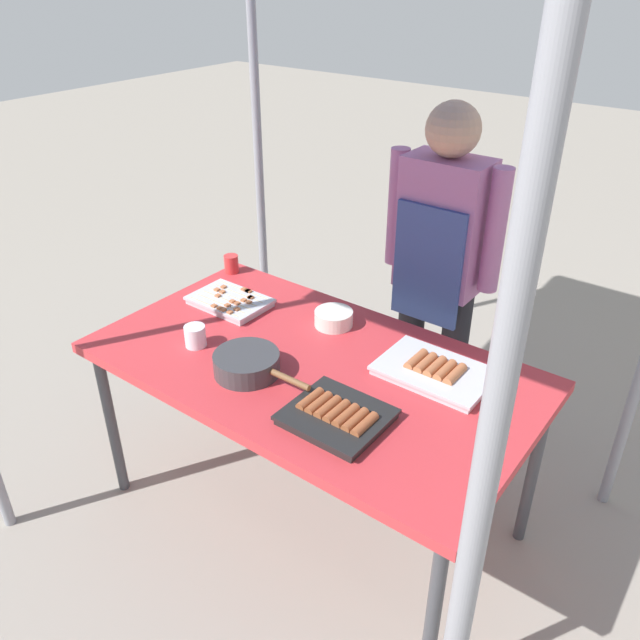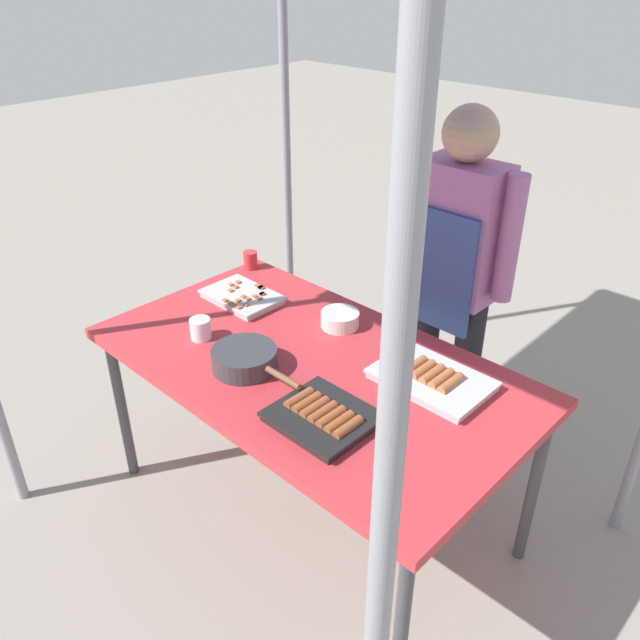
{
  "view_description": "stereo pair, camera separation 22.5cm",
  "coord_description": "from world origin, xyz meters",
  "px_view_note": "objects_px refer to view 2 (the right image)",
  "views": [
    {
      "loc": [
        1.18,
        -1.51,
        2.03
      ],
      "look_at": [
        0.0,
        0.05,
        0.9
      ],
      "focal_mm": 35.82,
      "sensor_mm": 36.0,
      "label": 1
    },
    {
      "loc": [
        1.35,
        -1.36,
        2.03
      ],
      "look_at": [
        0.0,
        0.05,
        0.9
      ],
      "focal_mm": 35.82,
      "sensor_mm": 36.0,
      "label": 2
    }
  ],
  "objects_px": {
    "tray_grilled_sausages": "(432,379)",
    "drink_cup_by_wok": "(250,260)",
    "condiment_bowl": "(340,319)",
    "vendor_woman": "(455,265)",
    "drink_cup_near_edge": "(201,329)",
    "stall_table": "(311,373)",
    "tray_pork_links": "(323,416)",
    "tray_meat_skewers": "(242,297)",
    "cooking_wok": "(245,358)"
  },
  "relations": [
    {
      "from": "stall_table",
      "to": "cooking_wok",
      "type": "relative_size",
      "value": 4.08
    },
    {
      "from": "tray_pork_links",
      "to": "condiment_bowl",
      "type": "distance_m",
      "value": 0.6
    },
    {
      "from": "tray_grilled_sausages",
      "to": "tray_meat_skewers",
      "type": "bearing_deg",
      "value": -176.51
    },
    {
      "from": "drink_cup_near_edge",
      "to": "vendor_woman",
      "type": "height_order",
      "value": "vendor_woman"
    },
    {
      "from": "stall_table",
      "to": "vendor_woman",
      "type": "relative_size",
      "value": 1.03
    },
    {
      "from": "drink_cup_by_wok",
      "to": "stall_table",
      "type": "bearing_deg",
      "value": -25.94
    },
    {
      "from": "tray_meat_skewers",
      "to": "vendor_woman",
      "type": "xyz_separation_m",
      "value": [
        0.64,
        0.6,
        0.15
      ]
    },
    {
      "from": "tray_pork_links",
      "to": "vendor_woman",
      "type": "bearing_deg",
      "value": 99.53
    },
    {
      "from": "stall_table",
      "to": "condiment_bowl",
      "type": "height_order",
      "value": "condiment_bowl"
    },
    {
      "from": "tray_grilled_sausages",
      "to": "drink_cup_by_wok",
      "type": "relative_size",
      "value": 4.72
    },
    {
      "from": "tray_pork_links",
      "to": "cooking_wok",
      "type": "relative_size",
      "value": 0.78
    },
    {
      "from": "drink_cup_near_edge",
      "to": "drink_cup_by_wok",
      "type": "xyz_separation_m",
      "value": [
        -0.33,
        0.54,
        0.0
      ]
    },
    {
      "from": "tray_meat_skewers",
      "to": "tray_pork_links",
      "type": "distance_m",
      "value": 0.87
    },
    {
      "from": "stall_table",
      "to": "tray_grilled_sausages",
      "type": "bearing_deg",
      "value": 25.17
    },
    {
      "from": "vendor_woman",
      "to": "condiment_bowl",
      "type": "bearing_deg",
      "value": 67.37
    },
    {
      "from": "condiment_bowl",
      "to": "vendor_woman",
      "type": "relative_size",
      "value": 0.1
    },
    {
      "from": "stall_table",
      "to": "tray_grilled_sausages",
      "type": "xyz_separation_m",
      "value": [
        0.4,
        0.19,
        0.07
      ]
    },
    {
      "from": "tray_grilled_sausages",
      "to": "drink_cup_by_wok",
      "type": "distance_m",
      "value": 1.16
    },
    {
      "from": "tray_meat_skewers",
      "to": "condiment_bowl",
      "type": "height_order",
      "value": "condiment_bowl"
    },
    {
      "from": "tray_meat_skewers",
      "to": "condiment_bowl",
      "type": "relative_size",
      "value": 2.14
    },
    {
      "from": "tray_grilled_sausages",
      "to": "condiment_bowl",
      "type": "height_order",
      "value": "condiment_bowl"
    },
    {
      "from": "tray_grilled_sausages",
      "to": "cooking_wok",
      "type": "xyz_separation_m",
      "value": [
        -0.53,
        -0.38,
        0.02
      ]
    },
    {
      "from": "cooking_wok",
      "to": "vendor_woman",
      "type": "height_order",
      "value": "vendor_woman"
    },
    {
      "from": "cooking_wok",
      "to": "condiment_bowl",
      "type": "bearing_deg",
      "value": 84.2
    },
    {
      "from": "tray_grilled_sausages",
      "to": "tray_pork_links",
      "type": "xyz_separation_m",
      "value": [
        -0.13,
        -0.4,
        0.0
      ]
    },
    {
      "from": "tray_meat_skewers",
      "to": "cooking_wok",
      "type": "xyz_separation_m",
      "value": [
        0.39,
        -0.32,
        0.02
      ]
    },
    {
      "from": "cooking_wok",
      "to": "tray_meat_skewers",
      "type": "bearing_deg",
      "value": 140.98
    },
    {
      "from": "stall_table",
      "to": "tray_meat_skewers",
      "type": "distance_m",
      "value": 0.55
    },
    {
      "from": "stall_table",
      "to": "tray_grilled_sausages",
      "type": "distance_m",
      "value": 0.44
    },
    {
      "from": "drink_cup_near_edge",
      "to": "drink_cup_by_wok",
      "type": "bearing_deg",
      "value": 121.84
    },
    {
      "from": "condiment_bowl",
      "to": "vendor_woman",
      "type": "height_order",
      "value": "vendor_woman"
    },
    {
      "from": "tray_meat_skewers",
      "to": "vendor_woman",
      "type": "relative_size",
      "value": 0.21
    },
    {
      "from": "drink_cup_near_edge",
      "to": "condiment_bowl",
      "type": "bearing_deg",
      "value": 53.31
    },
    {
      "from": "tray_grilled_sausages",
      "to": "tray_pork_links",
      "type": "distance_m",
      "value": 0.42
    },
    {
      "from": "stall_table",
      "to": "tray_pork_links",
      "type": "relative_size",
      "value": 5.23
    },
    {
      "from": "tray_grilled_sausages",
      "to": "tray_meat_skewers",
      "type": "xyz_separation_m",
      "value": [
        -0.93,
        -0.06,
        -0.0
      ]
    },
    {
      "from": "drink_cup_near_edge",
      "to": "drink_cup_by_wok",
      "type": "distance_m",
      "value": 0.63
    },
    {
      "from": "drink_cup_by_wok",
      "to": "vendor_woman",
      "type": "relative_size",
      "value": 0.05
    },
    {
      "from": "cooking_wok",
      "to": "vendor_woman",
      "type": "distance_m",
      "value": 0.96
    },
    {
      "from": "stall_table",
      "to": "tray_pork_links",
      "type": "bearing_deg",
      "value": -39.06
    },
    {
      "from": "tray_meat_skewers",
      "to": "drink_cup_by_wok",
      "type": "relative_size",
      "value": 3.94
    },
    {
      "from": "drink_cup_by_wok",
      "to": "tray_grilled_sausages",
      "type": "bearing_deg",
      "value": -8.81
    },
    {
      "from": "drink_cup_by_wok",
      "to": "vendor_woman",
      "type": "height_order",
      "value": "vendor_woman"
    },
    {
      "from": "drink_cup_by_wok",
      "to": "drink_cup_near_edge",
      "type": "bearing_deg",
      "value": -58.16
    },
    {
      "from": "tray_grilled_sausages",
      "to": "condiment_bowl",
      "type": "bearing_deg",
      "value": 171.65
    },
    {
      "from": "cooking_wok",
      "to": "drink_cup_near_edge",
      "type": "height_order",
      "value": "drink_cup_near_edge"
    },
    {
      "from": "tray_grilled_sausages",
      "to": "condiment_bowl",
      "type": "distance_m",
      "value": 0.49
    },
    {
      "from": "tray_grilled_sausages",
      "to": "cooking_wok",
      "type": "height_order",
      "value": "cooking_wok"
    },
    {
      "from": "tray_grilled_sausages",
      "to": "drink_cup_near_edge",
      "type": "relative_size",
      "value": 4.76
    },
    {
      "from": "tray_pork_links",
      "to": "cooking_wok",
      "type": "bearing_deg",
      "value": 176.09
    }
  ]
}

